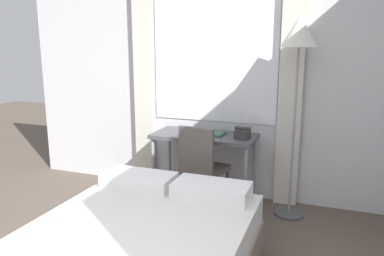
{
  "coord_description": "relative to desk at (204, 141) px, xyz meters",
  "views": [
    {
      "loc": [
        1.21,
        -0.92,
        1.67
      ],
      "look_at": [
        -0.0,
        2.34,
        0.91
      ],
      "focal_mm": 35.0,
      "sensor_mm": 36.0,
      "label": 1
    }
  ],
  "objects": [
    {
      "name": "wall_back_with_window",
      "position": [
        0.01,
        0.33,
        0.67
      ],
      "size": [
        4.77,
        0.13,
        2.7
      ],
      "color": "silver",
      "rests_on": "ground_plane"
    },
    {
      "name": "book",
      "position": [
        0.08,
        0.02,
        0.09
      ],
      "size": [
        0.27,
        0.21,
        0.02
      ],
      "rotation": [
        0.0,
        0.0,
        -0.03
      ],
      "color": "#33664C",
      "rests_on": "desk"
    },
    {
      "name": "desk",
      "position": [
        0.0,
        0.0,
        0.0
      ],
      "size": [
        1.09,
        0.51,
        0.76
      ],
      "color": "#4C4C51",
      "rests_on": "ground_plane"
    },
    {
      "name": "desk_chair",
      "position": [
        0.06,
        -0.27,
        -0.17
      ],
      "size": [
        0.47,
        0.47,
        0.91
      ],
      "rotation": [
        0.0,
        0.0,
        -0.2
      ],
      "color": "#59514C",
      "rests_on": "ground_plane"
    },
    {
      "name": "telephone",
      "position": [
        0.42,
        -0.02,
        0.13
      ],
      "size": [
        0.15,
        0.19,
        0.12
      ],
      "color": "#2D2D2D",
      "rests_on": "desk"
    },
    {
      "name": "standing_lamp",
      "position": [
        0.92,
        -0.02,
        0.97
      ],
      "size": [
        0.34,
        0.34,
        1.95
      ],
      "color": "#4C4C51",
      "rests_on": "ground_plane"
    }
  ]
}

